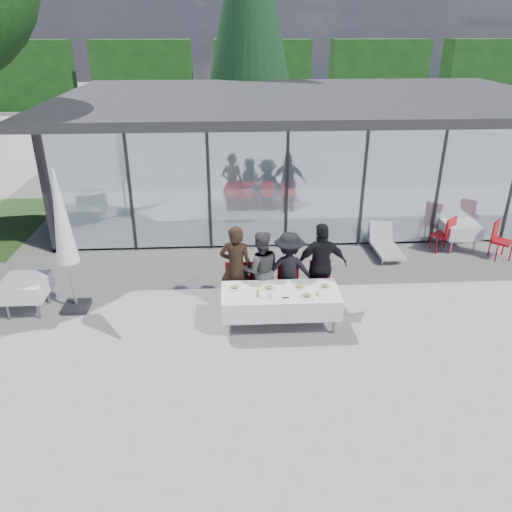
# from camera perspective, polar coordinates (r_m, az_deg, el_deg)

# --- Properties ---
(ground) EXTENTS (90.00, 90.00, 0.00)m
(ground) POSITION_cam_1_polar(r_m,az_deg,el_deg) (9.64, -0.20, -8.98)
(ground) COLOR gray
(ground) RESTS_ON ground
(pavilion) EXTENTS (14.80, 8.80, 3.44)m
(pavilion) POSITION_cam_1_polar(r_m,az_deg,el_deg) (16.64, 5.37, 13.74)
(pavilion) COLOR gray
(pavilion) RESTS_ON ground
(treeline) EXTENTS (62.50, 2.00, 4.40)m
(treeline) POSITION_cam_1_polar(r_m,az_deg,el_deg) (36.15, -6.06, 19.93)
(treeline) COLOR black
(treeline) RESTS_ON ground
(dining_table) EXTENTS (2.26, 0.96, 0.75)m
(dining_table) POSITION_cam_1_polar(r_m,az_deg,el_deg) (9.66, 2.80, -5.15)
(dining_table) COLOR silver
(dining_table) RESTS_ON ground
(diner_a) EXTENTS (0.77, 0.77, 1.82)m
(diner_a) POSITION_cam_1_polar(r_m,az_deg,el_deg) (10.10, -2.31, -1.32)
(diner_a) COLOR black
(diner_a) RESTS_ON ground
(diner_chair_a) EXTENTS (0.44, 0.44, 0.97)m
(diner_chair_a) POSITION_cam_1_polar(r_m,az_deg,el_deg) (10.27, -2.27, -3.18)
(diner_chair_a) COLOR #B70C15
(diner_chair_a) RESTS_ON ground
(diner_b) EXTENTS (0.86, 0.86, 1.68)m
(diner_b) POSITION_cam_1_polar(r_m,az_deg,el_deg) (10.14, 0.51, -1.61)
(diner_b) COLOR #454545
(diner_b) RESTS_ON ground
(diner_chair_b) EXTENTS (0.44, 0.44, 0.97)m
(diner_chair_b) POSITION_cam_1_polar(r_m,az_deg,el_deg) (10.29, 0.50, -3.10)
(diner_chair_b) COLOR #B70C15
(diner_chair_b) RESTS_ON ground
(diner_c) EXTENTS (1.19, 1.19, 1.64)m
(diner_c) POSITION_cam_1_polar(r_m,az_deg,el_deg) (10.20, 3.78, -1.62)
(diner_c) COLOR black
(diner_c) RESTS_ON ground
(diner_chair_c) EXTENTS (0.44, 0.44, 0.97)m
(diner_chair_c) POSITION_cam_1_polar(r_m,az_deg,el_deg) (10.34, 3.73, -3.01)
(diner_chair_c) COLOR #B70C15
(diner_chair_c) RESTS_ON ground
(diner_d) EXTENTS (1.12, 1.12, 1.82)m
(diner_d) POSITION_cam_1_polar(r_m,az_deg,el_deg) (10.26, 7.46, -1.07)
(diner_d) COLOR black
(diner_d) RESTS_ON ground
(diner_chair_d) EXTENTS (0.44, 0.44, 0.97)m
(diner_chair_d) POSITION_cam_1_polar(r_m,az_deg,el_deg) (10.43, 7.35, -2.90)
(diner_chair_d) COLOR #B70C15
(diner_chair_d) RESTS_ON ground
(plate_a) EXTENTS (0.29, 0.29, 0.07)m
(plate_a) POSITION_cam_1_polar(r_m,az_deg,el_deg) (9.64, -2.45, -3.60)
(plate_a) COLOR silver
(plate_a) RESTS_ON dining_table
(plate_b) EXTENTS (0.29, 0.29, 0.07)m
(plate_b) POSITION_cam_1_polar(r_m,az_deg,el_deg) (9.62, 1.47, -3.67)
(plate_b) COLOR silver
(plate_b) RESTS_ON dining_table
(plate_c) EXTENTS (0.29, 0.29, 0.07)m
(plate_c) POSITION_cam_1_polar(r_m,az_deg,el_deg) (9.70, 5.00, -3.50)
(plate_c) COLOR silver
(plate_c) RESTS_ON dining_table
(plate_d) EXTENTS (0.29, 0.29, 0.07)m
(plate_d) POSITION_cam_1_polar(r_m,az_deg,el_deg) (9.76, 7.85, -3.45)
(plate_d) COLOR silver
(plate_d) RESTS_ON dining_table
(plate_extra) EXTENTS (0.29, 0.29, 0.07)m
(plate_extra) POSITION_cam_1_polar(r_m,az_deg,el_deg) (9.40, 5.82, -4.54)
(plate_extra) COLOR silver
(plate_extra) RESTS_ON dining_table
(juice_bottle) EXTENTS (0.06, 0.06, 0.16)m
(juice_bottle) POSITION_cam_1_polar(r_m,az_deg,el_deg) (9.33, 0.21, -4.25)
(juice_bottle) COLOR #83BD4F
(juice_bottle) RESTS_ON dining_table
(drinking_glasses) EXTENTS (0.97, 0.11, 0.10)m
(drinking_glasses) POSITION_cam_1_polar(r_m,az_deg,el_deg) (9.35, 4.39, -4.44)
(drinking_glasses) COLOR silver
(drinking_glasses) RESTS_ON dining_table
(folded_eyeglasses) EXTENTS (0.14, 0.03, 0.01)m
(folded_eyeglasses) POSITION_cam_1_polar(r_m,az_deg,el_deg) (9.33, 3.38, -4.79)
(folded_eyeglasses) COLOR black
(folded_eyeglasses) RESTS_ON dining_table
(spare_table_left) EXTENTS (0.86, 0.86, 0.74)m
(spare_table_left) POSITION_cam_1_polar(r_m,az_deg,el_deg) (11.10, -24.87, -3.30)
(spare_table_left) COLOR silver
(spare_table_left) RESTS_ON ground
(spare_table_right) EXTENTS (0.86, 0.86, 0.74)m
(spare_table_right) POSITION_cam_1_polar(r_m,az_deg,el_deg) (13.96, 22.26, 2.86)
(spare_table_right) COLOR silver
(spare_table_right) RESTS_ON ground
(spare_chair_a) EXTENTS (0.62, 0.62, 0.97)m
(spare_chair_a) POSITION_cam_1_polar(r_m,az_deg,el_deg) (13.85, 26.00, 1.91)
(spare_chair_a) COLOR #B70C15
(spare_chair_a) RESTS_ON ground
(spare_chair_b) EXTENTS (0.62, 0.62, 0.97)m
(spare_chair_b) POSITION_cam_1_polar(r_m,az_deg,el_deg) (13.62, 20.87, 2.49)
(spare_chair_b) COLOR #B70C15
(spare_chair_b) RESTS_ON ground
(market_umbrella) EXTENTS (0.50, 0.50, 3.00)m
(market_umbrella) POSITION_cam_1_polar(r_m,az_deg,el_deg) (10.29, -21.26, 3.36)
(market_umbrella) COLOR black
(market_umbrella) RESTS_ON ground
(lounger) EXTENTS (0.63, 1.34, 0.72)m
(lounger) POSITION_cam_1_polar(r_m,az_deg,el_deg) (13.23, 14.49, 1.41)
(lounger) COLOR silver
(lounger) RESTS_ON ground
(conifer_tree) EXTENTS (4.00, 4.00, 10.50)m
(conifer_tree) POSITION_cam_1_polar(r_m,az_deg,el_deg) (21.00, -0.79, 26.73)
(conifer_tree) COLOR #382316
(conifer_tree) RESTS_ON ground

